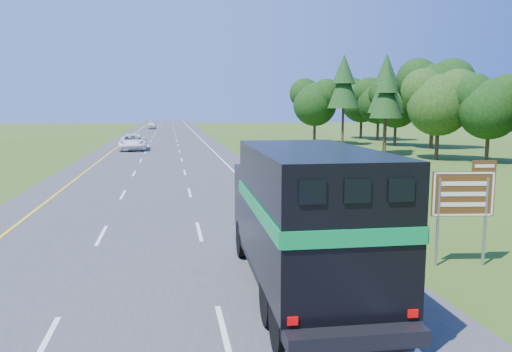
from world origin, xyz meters
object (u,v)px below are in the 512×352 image
object	(u,v)px
horse_truck	(304,217)
exit_sign	(464,198)
white_suv	(133,142)
far_car	(152,125)

from	to	relation	value
horse_truck	exit_sign	distance (m)	5.63
white_suv	far_car	size ratio (longest dim) A/B	1.37
horse_truck	exit_sign	xyz separation A→B (m)	(5.41, 1.56, 0.02)
horse_truck	far_car	size ratio (longest dim) A/B	1.87
white_suv	far_car	bearing A→B (deg)	87.30
horse_truck	white_suv	distance (m)	46.49
white_suv	exit_sign	size ratio (longest dim) A/B	1.96
white_suv	exit_sign	xyz separation A→B (m)	(12.78, -44.33, 1.18)
far_car	exit_sign	distance (m)	101.55
horse_truck	far_car	xyz separation A→B (m)	(-7.12, 102.33, -1.25)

